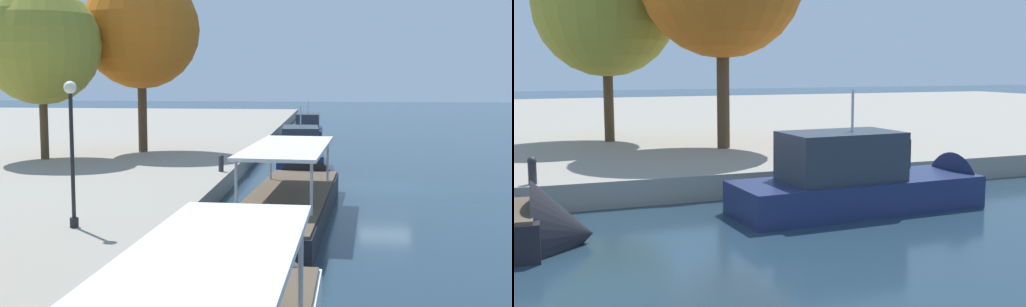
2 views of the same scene
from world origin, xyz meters
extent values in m
plane|color=#1E3342|center=(0.00, 0.00, 0.00)|extent=(220.00, 220.00, 0.00)
cube|color=gray|center=(0.00, 35.00, 0.42)|extent=(120.00, 55.00, 0.84)
cone|color=black|center=(-1.05, 3.85, 0.24)|extent=(1.56, 2.85, 2.77)
cube|color=navy|center=(7.50, 4.59, 0.31)|extent=(7.73, 2.96, 1.33)
cone|color=navy|center=(11.71, 4.77, 0.31)|extent=(1.31, 2.56, 2.51)
cube|color=#2D333D|center=(6.93, 4.57, 1.69)|extent=(3.52, 2.26, 1.43)
cube|color=black|center=(8.26, 4.63, 1.76)|extent=(1.00, 2.02, 0.86)
cylinder|color=silver|center=(7.31, 4.59, 3.02)|extent=(0.08, 0.08, 1.24)
cylinder|color=#2D2D33|center=(-1.57, 7.97, 1.16)|extent=(0.25, 0.25, 0.63)
sphere|color=#2D2D33|center=(-1.57, 7.97, 1.54)|extent=(0.27, 0.27, 0.27)
cylinder|color=#4C3823|center=(6.37, 14.09, 3.18)|extent=(0.54, 0.54, 4.68)
cylinder|color=#4C3823|center=(2.21, 18.49, 2.75)|extent=(0.45, 0.45, 3.81)
sphere|color=olive|center=(2.21, 18.49, 7.10)|extent=(6.51, 6.51, 6.51)
sphere|color=olive|center=(3.12, 18.05, 7.04)|extent=(3.07, 3.07, 3.07)
camera|label=1|loc=(-33.46, 2.60, 5.43)|focal=47.53mm
camera|label=2|loc=(-2.16, -12.29, 4.31)|focal=45.60mm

